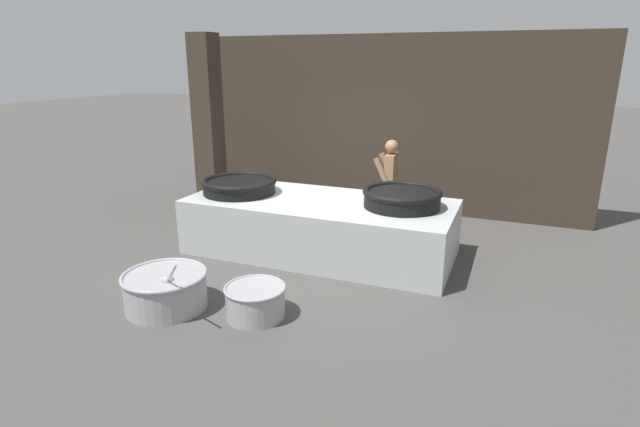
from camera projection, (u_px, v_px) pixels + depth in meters
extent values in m
plane|color=#474442|center=(320.00, 252.00, 7.60)|extent=(60.00, 60.00, 0.00)
cube|color=#382D23|center=(374.00, 124.00, 9.58)|extent=(7.98, 0.24, 3.27)
cube|color=#382D23|center=(208.00, 126.00, 9.20)|extent=(0.42, 0.42, 3.27)
cube|color=#B2B7B7|center=(320.00, 227.00, 7.48)|extent=(3.91, 1.69, 0.82)
cylinder|color=black|center=(239.00, 187.00, 7.74)|extent=(1.11, 1.11, 0.18)
torus|color=black|center=(239.00, 181.00, 7.71)|extent=(1.16, 1.16, 0.09)
cylinder|color=black|center=(402.00, 200.00, 7.00)|extent=(1.07, 1.07, 0.21)
torus|color=black|center=(402.00, 192.00, 6.97)|extent=(1.11, 1.11, 0.09)
cylinder|color=#8C6647|center=(388.00, 212.00, 8.30)|extent=(0.12, 0.12, 0.77)
cylinder|color=#8C6647|center=(390.00, 209.00, 8.46)|extent=(0.12, 0.12, 0.77)
cube|color=#4C663F|center=(389.00, 201.00, 8.33)|extent=(0.20, 0.25, 0.50)
cube|color=#8C6647|center=(391.00, 171.00, 8.18)|extent=(0.19, 0.48, 0.57)
cylinder|color=#8C6647|center=(382.00, 174.00, 8.00)|extent=(0.32, 0.12, 0.53)
cylinder|color=#8C6647|center=(387.00, 168.00, 8.42)|extent=(0.32, 0.12, 0.53)
sphere|color=#8C6647|center=(392.00, 147.00, 8.06)|extent=(0.22, 0.22, 0.22)
cylinder|color=#9E9EA3|center=(166.00, 291.00, 5.84)|extent=(0.94, 0.94, 0.41)
torus|color=#9E9EA3|center=(164.00, 275.00, 5.78)|extent=(0.99, 0.99, 0.05)
cylinder|color=tan|center=(165.00, 284.00, 5.82)|extent=(0.83, 0.83, 0.10)
sphere|color=#9E9EA3|center=(167.00, 282.00, 5.65)|extent=(0.17, 0.17, 0.17)
cylinder|color=#9E9EA3|center=(171.00, 274.00, 5.33)|extent=(0.50, 0.42, 0.45)
cylinder|color=#9E9EA3|center=(255.00, 302.00, 5.65)|extent=(0.67, 0.67, 0.35)
torus|color=#9E9EA3|center=(255.00, 288.00, 5.59)|extent=(0.70, 0.70, 0.03)
cylinder|color=orange|center=(255.00, 296.00, 5.62)|extent=(0.59, 0.59, 0.09)
cylinder|color=orange|center=(256.00, 293.00, 5.55)|extent=(0.05, 0.05, 0.04)
cylinder|color=orange|center=(248.00, 296.00, 5.48)|extent=(0.05, 0.05, 0.04)
cylinder|color=orange|center=(264.00, 290.00, 5.63)|extent=(0.04, 0.04, 0.03)
cylinder|color=orange|center=(256.00, 298.00, 5.43)|extent=(0.05, 0.04, 0.03)
cylinder|color=orange|center=(254.00, 286.00, 5.74)|extent=(0.05, 0.04, 0.03)
cylinder|color=orange|center=(255.00, 292.00, 5.59)|extent=(0.04, 0.05, 0.03)
cylinder|color=orange|center=(253.00, 291.00, 5.59)|extent=(0.04, 0.04, 0.03)
cylinder|color=orange|center=(247.00, 295.00, 5.49)|extent=(0.04, 0.04, 0.03)
cylinder|color=orange|center=(239.00, 298.00, 5.44)|extent=(0.04, 0.04, 0.02)
cylinder|color=orange|center=(255.00, 291.00, 5.61)|extent=(0.06, 0.06, 0.03)
cylinder|color=orange|center=(246.00, 290.00, 5.61)|extent=(0.05, 0.05, 0.04)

